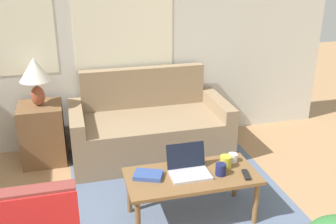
% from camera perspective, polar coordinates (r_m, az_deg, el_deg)
% --- Properties ---
extents(wall_back, '(6.14, 0.06, 2.60)m').
position_cam_1_polar(wall_back, '(4.43, -13.84, 10.93)').
color(wall_back, silver).
rests_on(wall_back, ground_plane).
extents(rug, '(1.96, 1.86, 0.01)m').
position_cam_1_polar(rug, '(3.98, 0.65, -9.96)').
color(rug, slate).
rests_on(rug, ground_plane).
extents(couch, '(1.70, 0.84, 0.92)m').
position_cam_1_polar(couch, '(4.39, -2.76, -2.56)').
color(couch, '#937A5B').
rests_on(couch, ground_plane).
extents(side_table, '(0.45, 0.45, 0.64)m').
position_cam_1_polar(side_table, '(4.42, -17.71, -2.97)').
color(side_table, brown).
rests_on(side_table, ground_plane).
extents(table_lamp, '(0.32, 0.32, 0.50)m').
position_cam_1_polar(table_lamp, '(4.20, -18.75, 5.32)').
color(table_lamp, brown).
rests_on(table_lamp, side_table).
extents(coffee_table, '(1.09, 0.52, 0.42)m').
position_cam_1_polar(coffee_table, '(3.30, 3.44, -9.76)').
color(coffee_table, brown).
rests_on(coffee_table, ground_plane).
extents(laptop, '(0.33, 0.27, 0.23)m').
position_cam_1_polar(laptop, '(3.27, 2.98, -8.05)').
color(laptop, '#B7B7BC').
rests_on(laptop, coffee_table).
extents(cup_navy, '(0.09, 0.09, 0.10)m').
position_cam_1_polar(cup_navy, '(3.27, 7.66, -8.26)').
color(cup_navy, '#191E4C').
rests_on(cup_navy, coffee_table).
extents(cup_yellow, '(0.08, 0.08, 0.07)m').
position_cam_1_polar(cup_yellow, '(3.49, 9.37, -6.56)').
color(cup_yellow, white).
rests_on(cup_yellow, coffee_table).
extents(cup_white, '(0.10, 0.10, 0.11)m').
position_cam_1_polar(cup_white, '(3.38, 8.37, -7.16)').
color(cup_white, gold).
rests_on(cup_white, coffee_table).
extents(book_red, '(0.27, 0.23, 0.04)m').
position_cam_1_polar(book_red, '(3.23, -2.88, -9.13)').
color(book_red, '#334C8E').
rests_on(book_red, coffee_table).
extents(tv_remote, '(0.07, 0.16, 0.02)m').
position_cam_1_polar(tv_remote, '(3.31, 11.28, -8.92)').
color(tv_remote, black).
rests_on(tv_remote, coffee_table).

